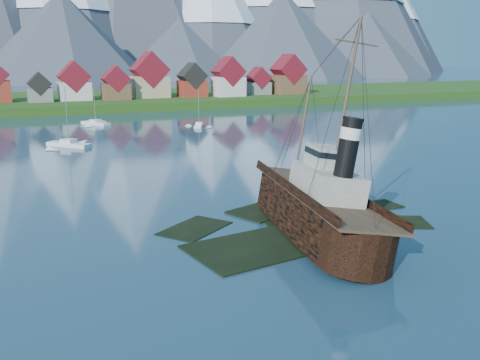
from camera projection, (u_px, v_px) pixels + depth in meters
name	position (u px, v px, depth m)	size (l,w,h in m)	color
ground	(293.00, 234.00, 57.33)	(1400.00, 1400.00, 0.00)	#1B3A4E
shoal	(297.00, 229.00, 60.03)	(31.71, 21.24, 1.14)	black
shore_bank	(75.00, 105.00, 208.23)	(600.00, 80.00, 3.20)	#1E4012
seawall	(91.00, 114.00, 174.50)	(600.00, 2.50, 2.00)	#3F3D38
tugboat_wreck	(306.00, 204.00, 57.89)	(6.98, 30.05, 23.82)	black
sailboat_c	(69.00, 145.00, 112.29)	(8.66, 9.25, 13.08)	white
sailboat_d	(199.00, 126.00, 143.39)	(5.08, 7.71, 10.44)	white
sailboat_e	(96.00, 124.00, 147.92)	(6.92, 10.09, 11.68)	white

